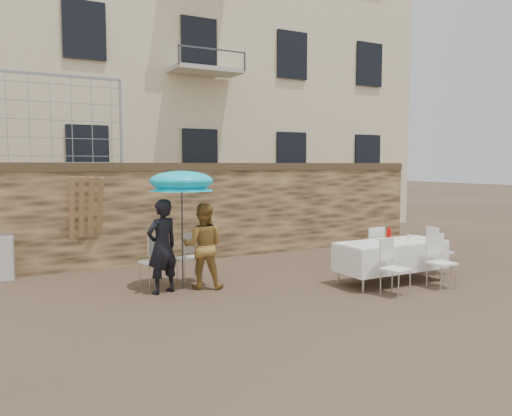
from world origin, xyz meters
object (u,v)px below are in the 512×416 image
couple_chair_left (153,260)px  chair_stack_right (1,257)px  banquet_table (391,244)px  couple_chair_right (190,257)px  soda_bottle (389,236)px  table_chair_front_left (396,268)px  table_chair_back (370,250)px  woman_dress (203,246)px  umbrella (182,185)px  table_chair_side (440,250)px  man_suit (162,246)px  table_chair_front_right (442,262)px

couple_chair_left → chair_stack_right: (-2.42, 1.81, -0.02)m
banquet_table → couple_chair_right: bearing=151.2°
soda_bottle → table_chair_front_left: (-0.40, -0.60, -0.43)m
soda_bottle → table_chair_back: size_ratio=0.27×
couple_chair_right → soda_bottle: (3.10, -1.96, 0.43)m
couple_chair_right → table_chair_front_left: size_ratio=1.00×
couple_chair_right → chair_stack_right: bearing=-35.0°
woman_dress → soda_bottle: bearing=-177.1°
table_chair_back → table_chair_front_left: bearing=63.2°
umbrella → table_chair_front_left: 3.92m
couple_chair_left → soda_bottle: 4.30m
chair_stack_right → table_chair_back: bearing=-23.1°
woman_dress → table_chair_front_left: (2.65, -2.01, -0.28)m
couple_chair_left → table_chair_front_left: same height
umbrella → chair_stack_right: (-2.82, 2.26, -1.40)m
soda_bottle → table_chair_front_left: size_ratio=0.27×
woman_dress → table_chair_back: bearing=-159.9°
woman_dress → table_chair_side: (4.65, -1.16, -0.28)m
banquet_table → table_chair_side: 1.43m
couple_chair_right → table_chair_side: same height
umbrella → couple_chair_right: 1.48m
man_suit → banquet_table: (4.00, -1.26, -0.08)m
banquet_table → soda_bottle: soda_bottle is taller
table_chair_back → table_chair_front_right: bearing=101.4°
banquet_table → table_chair_front_left: 0.99m
man_suit → table_chair_side: man_suit is taller
couple_chair_right → soda_bottle: size_ratio=3.69×
man_suit → umbrella: umbrella is taller
table_chair_front_left → table_chair_back: 1.74m
table_chair_back → chair_stack_right: table_chair_back is taller
umbrella → soda_bottle: (3.40, -1.51, -0.95)m
man_suit → umbrella: size_ratio=0.82×
man_suit → table_chair_front_left: (3.40, -2.01, -0.33)m
couple_chair_left → chair_stack_right: size_ratio=1.04×
man_suit → table_chair_back: 4.24m
woman_dress → couple_chair_right: woman_dress is taller
table_chair_front_left → table_chair_back: (0.80, 1.55, 0.00)m
umbrella → couple_chair_left: 1.50m
table_chair_front_right → chair_stack_right: 8.19m
table_chair_front_right → banquet_table: bearing=127.6°
couple_chair_left → chair_stack_right: bearing=-50.1°
man_suit → table_chair_back: size_ratio=1.69×
couple_chair_left → table_chair_back: same height
umbrella → table_chair_back: (3.80, -0.56, -1.38)m
chair_stack_right → woman_dress: bearing=-36.7°
couple_chair_left → banquet_table: 4.40m
couple_chair_right → table_chair_side: size_ratio=1.00×
banquet_table → table_chair_side: bearing=4.1°
soda_bottle → table_chair_front_left: soda_bottle is taller
woman_dress → chair_stack_right: size_ratio=1.66×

